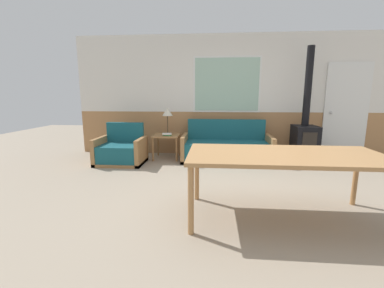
% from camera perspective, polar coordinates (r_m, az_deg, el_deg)
% --- Properties ---
extents(ground_plane, '(16.00, 16.00, 0.00)m').
position_cam_1_polar(ground_plane, '(3.64, 11.46, -11.56)').
color(ground_plane, gray).
extents(wall_back, '(7.20, 0.09, 2.70)m').
position_cam_1_polar(wall_back, '(5.99, 9.06, 10.59)').
color(wall_back, '#AD7A4C').
rests_on(wall_back, ground_plane).
extents(couch, '(1.86, 0.84, 0.85)m').
position_cam_1_polar(couch, '(5.49, 7.65, -1.07)').
color(couch, '#9E7042').
rests_on(couch, ground_plane).
extents(armchair, '(0.94, 0.74, 0.81)m').
position_cam_1_polar(armchair, '(5.41, -15.45, -1.59)').
color(armchair, '#9E7042').
rests_on(armchair, ground_plane).
extents(side_table, '(0.56, 0.56, 0.52)m').
position_cam_1_polar(side_table, '(5.61, -5.65, 1.23)').
color(side_table, '#9E7042').
rests_on(side_table, ground_plane).
extents(table_lamp, '(0.23, 0.23, 0.58)m').
position_cam_1_polar(table_lamp, '(5.64, -5.47, 6.86)').
color(table_lamp, '#4C3823').
rests_on(table_lamp, side_table).
extents(book_stack, '(0.22, 0.19, 0.05)m').
position_cam_1_polar(book_stack, '(5.49, -5.56, 2.15)').
color(book_stack, '#2D7F3D').
rests_on(book_stack, side_table).
extents(dining_table, '(2.11, 1.00, 0.75)m').
position_cam_1_polar(dining_table, '(2.98, 20.00, -3.12)').
color(dining_table, '#B27F4C').
rests_on(dining_table, ground_plane).
extents(wood_stove, '(0.46, 0.55, 2.32)m').
position_cam_1_polar(wood_stove, '(5.76, 23.82, 2.25)').
color(wood_stove, black).
rests_on(wood_stove, ground_plane).
extents(entry_door, '(0.93, 0.09, 2.06)m').
position_cam_1_polar(entry_door, '(6.59, 30.99, 6.32)').
color(entry_door, white).
rests_on(entry_door, ground_plane).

